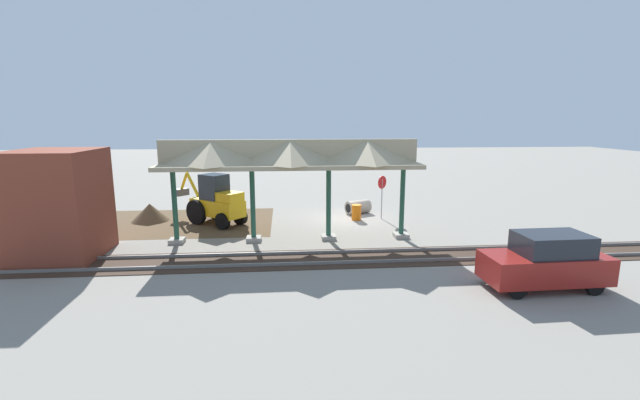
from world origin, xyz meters
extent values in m
plane|color=gray|center=(0.00, 0.00, 0.00)|extent=(120.00, 120.00, 0.00)
cube|color=brown|center=(9.41, 0.12, 0.00)|extent=(10.04, 7.00, 0.01)
cube|color=#9E998E|center=(-2.17, 4.20, 0.10)|extent=(0.70, 0.70, 0.20)
cylinder|color=#1E4C38|center=(-2.17, 4.20, 1.80)|extent=(0.24, 0.24, 3.60)
cube|color=#9E998E|center=(1.50, 4.20, 0.10)|extent=(0.70, 0.70, 0.20)
cylinder|color=#1E4C38|center=(1.50, 4.20, 1.80)|extent=(0.24, 0.24, 3.60)
cube|color=#9E998E|center=(5.16, 4.20, 0.10)|extent=(0.70, 0.70, 0.20)
cylinder|color=#1E4C38|center=(5.16, 4.20, 1.80)|extent=(0.24, 0.24, 3.60)
cube|color=#9E998E|center=(8.83, 4.20, 0.10)|extent=(0.70, 0.70, 0.20)
cylinder|color=#1E4C38|center=(8.83, 4.20, 1.80)|extent=(0.24, 0.24, 3.60)
cube|color=tan|center=(3.33, 4.20, 3.70)|extent=(12.19, 3.20, 0.20)
cube|color=tan|center=(3.33, 4.20, 4.35)|extent=(12.19, 0.20, 1.10)
pyramid|color=tan|center=(-0.33, 4.20, 4.35)|extent=(3.30, 3.20, 1.10)
pyramid|color=tan|center=(3.33, 4.20, 4.35)|extent=(3.30, 3.20, 1.10)
pyramid|color=tan|center=(6.99, 4.20, 4.35)|extent=(3.30, 3.20, 1.10)
cube|color=slate|center=(0.00, 6.54, 0.07)|extent=(60.00, 0.08, 0.15)
cube|color=slate|center=(0.00, 7.97, 0.07)|extent=(60.00, 0.08, 0.15)
cube|color=#38281E|center=(0.00, 7.26, 0.01)|extent=(60.00, 2.58, 0.03)
cylinder|color=gray|center=(-2.09, 0.15, 1.19)|extent=(0.06, 0.06, 2.38)
cylinder|color=red|center=(-2.09, 0.15, 2.19)|extent=(0.61, 0.51, 0.76)
cube|color=#EAB214|center=(7.39, 0.67, 0.97)|extent=(3.29, 3.05, 0.90)
cube|color=#1E262D|center=(7.54, 0.54, 2.12)|extent=(1.75, 1.73, 1.40)
cube|color=#EAB214|center=(6.60, 1.32, 1.67)|extent=(1.58, 1.58, 0.50)
cylinder|color=black|center=(7.66, -0.50, 0.70)|extent=(1.27, 1.13, 1.40)
cylinder|color=black|center=(8.58, 0.60, 0.70)|extent=(1.27, 1.13, 1.40)
cylinder|color=black|center=(6.13, 0.87, 0.45)|extent=(0.88, 0.81, 0.90)
cylinder|color=black|center=(6.97, 1.86, 0.45)|extent=(0.88, 0.81, 0.90)
cylinder|color=#EAB214|center=(8.96, -0.66, 2.08)|extent=(0.93, 0.82, 1.41)
cylinder|color=#EAB214|center=(9.58, -1.18, 2.13)|extent=(0.74, 0.66, 1.29)
cube|color=#47474C|center=(9.85, -1.40, 1.52)|extent=(0.97, 1.00, 0.40)
cone|color=brown|center=(11.42, -0.43, 0.00)|extent=(4.27, 4.27, 2.05)
cylinder|color=#9E9384|center=(-0.95, -1.36, 0.42)|extent=(1.71, 1.40, 0.84)
cylinder|color=black|center=(-0.28, -1.03, 0.42)|extent=(0.25, 0.50, 0.54)
cube|color=brown|center=(13.15, 5.98, 2.30)|extent=(3.22, 3.69, 4.60)
cube|color=maroon|center=(-5.36, 11.04, 0.77)|extent=(4.24, 1.86, 0.95)
cube|color=#1E232B|center=(-5.57, 11.03, 1.61)|extent=(2.39, 1.60, 0.73)
cylinder|color=black|center=(-3.99, 11.81, 0.30)|extent=(0.61, 0.22, 0.60)
cylinder|color=black|center=(-3.95, 10.34, 0.30)|extent=(0.61, 0.22, 0.60)
cylinder|color=black|center=(-6.76, 11.73, 0.30)|extent=(0.61, 0.22, 0.60)
cylinder|color=black|center=(-6.72, 10.27, 0.30)|extent=(0.61, 0.22, 0.60)
cylinder|color=orange|center=(-0.56, 0.31, 0.45)|extent=(0.56, 0.56, 0.90)
camera|label=1|loc=(3.65, 24.51, 5.89)|focal=24.00mm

